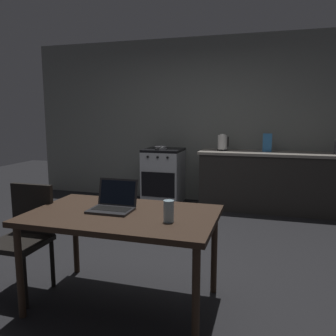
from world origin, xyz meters
The scene contains 11 objects.
ground_plane centered at (0.00, 0.00, 0.00)m, with size 12.00×12.00×0.00m, color black.
back_wall centered at (0.30, 2.51, 1.33)m, with size 6.40×0.10×2.66m, color gray.
kitchen_counter centered at (1.22, 2.16, 0.45)m, with size 2.16×0.64×0.89m.
stove_oven centered at (-0.48, 2.15, 0.44)m, with size 0.60×0.62×0.89m.
dining_table centered at (0.12, -0.85, 0.66)m, with size 1.38×0.85×0.72m.
chair centered at (-0.73, -0.87, 0.50)m, with size 0.40×0.40×0.87m.
laptop centered at (0.02, -0.81, 0.77)m, with size 0.32×0.27×0.22m.
electric_kettle centered at (0.47, 2.16, 1.01)m, with size 0.17×0.15×0.25m.
frying_pan centered at (-0.52, 2.13, 0.91)m, with size 0.22×0.39×0.05m.
drinking_glass centered at (0.51, -0.96, 0.79)m, with size 0.07×0.07×0.15m.
cereal_box centered at (1.13, 2.18, 1.02)m, with size 0.13×0.05×0.27m.
Camera 1 is at (1.12, -3.09, 1.44)m, focal length 36.35 mm.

